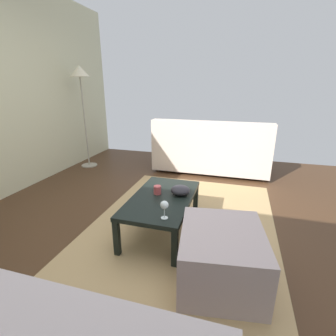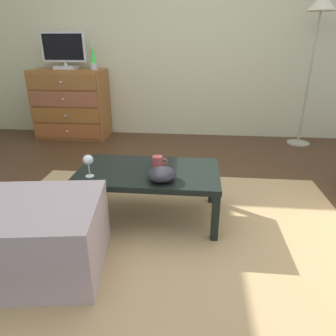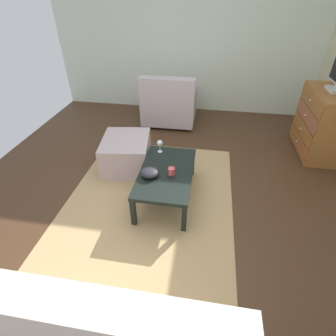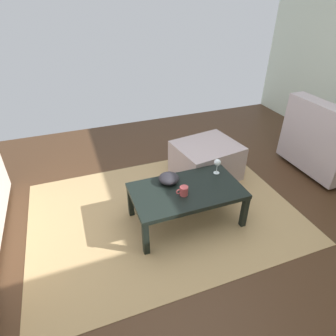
% 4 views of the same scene
% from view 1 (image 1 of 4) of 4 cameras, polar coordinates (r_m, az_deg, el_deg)
% --- Properties ---
extents(ground_plane, '(5.93, 5.06, 0.05)m').
position_cam_1_polar(ground_plane, '(2.64, -1.98, -14.84)').
color(ground_plane, '#452C1B').
extents(area_rug, '(2.60, 1.90, 0.01)m').
position_cam_1_polar(area_rug, '(2.74, 3.43, -12.75)').
color(area_rug, tan).
rests_on(area_rug, ground_plane).
extents(coffee_table, '(1.02, 0.58, 0.38)m').
position_cam_1_polar(coffee_table, '(2.49, -1.41, -7.58)').
color(coffee_table, black).
rests_on(coffee_table, ground_plane).
extents(wine_glass, '(0.07, 0.07, 0.16)m').
position_cam_1_polar(wine_glass, '(2.05, -0.84, -8.63)').
color(wine_glass, silver).
rests_on(wine_glass, coffee_table).
extents(mug, '(0.11, 0.08, 0.08)m').
position_cam_1_polar(mug, '(2.52, -2.43, -5.04)').
color(mug, '#BE494B').
rests_on(mug, coffee_table).
extents(bowl_decorative, '(0.20, 0.20, 0.09)m').
position_cam_1_polar(bowl_decorative, '(2.51, 2.86, -5.11)').
color(bowl_decorative, '#262429').
rests_on(bowl_decorative, coffee_table).
extents(couch_large, '(0.85, 1.90, 0.89)m').
position_cam_1_polar(couch_large, '(4.29, 9.84, 3.61)').
color(couch_large, '#332319').
rests_on(couch_large, ground_plane).
extents(ottoman, '(0.78, 0.69, 0.42)m').
position_cam_1_polar(ottoman, '(2.01, 12.15, -19.27)').
color(ottoman, '#AF9D9E').
rests_on(ottoman, ground_plane).
extents(standing_lamp, '(0.32, 0.32, 1.74)m').
position_cam_1_polar(standing_lamp, '(4.62, -19.51, 18.34)').
color(standing_lamp, '#A59E8C').
rests_on(standing_lamp, ground_plane).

